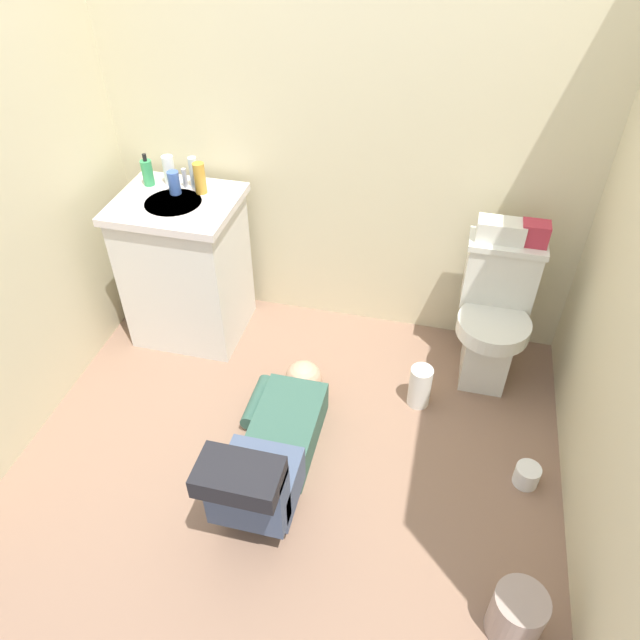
# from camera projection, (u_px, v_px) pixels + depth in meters

# --- Properties ---
(ground_plane) EXTENTS (2.93, 2.92, 0.04)m
(ground_plane) POSITION_uv_depth(u_px,v_px,m) (296.00, 440.00, 2.89)
(ground_plane) COLOR #8A6854
(wall_back) EXTENTS (2.59, 0.08, 2.40)m
(wall_back) POSITION_uv_depth(u_px,v_px,m) (345.00, 111.00, 2.84)
(wall_back) COLOR beige
(wall_back) RESTS_ON ground_plane
(toilet) EXTENTS (0.36, 0.46, 0.75)m
(toilet) POSITION_uv_depth(u_px,v_px,m) (493.00, 316.00, 2.99)
(toilet) COLOR silver
(toilet) RESTS_ON ground_plane
(vanity_cabinet) EXTENTS (0.60, 0.52, 0.82)m
(vanity_cabinet) POSITION_uv_depth(u_px,v_px,m) (186.00, 267.00, 3.22)
(vanity_cabinet) COLOR silver
(vanity_cabinet) RESTS_ON ground_plane
(faucet) EXTENTS (0.02, 0.02, 0.10)m
(faucet) POSITION_uv_depth(u_px,v_px,m) (185.00, 178.00, 3.03)
(faucet) COLOR silver
(faucet) RESTS_ON vanity_cabinet
(person_plumber) EXTENTS (0.39, 1.06, 0.52)m
(person_plumber) POSITION_uv_depth(u_px,v_px,m) (272.00, 449.00, 2.61)
(person_plumber) COLOR #33594C
(person_plumber) RESTS_ON ground_plane
(tissue_box) EXTENTS (0.22, 0.11, 0.10)m
(tissue_box) POSITION_uv_depth(u_px,v_px,m) (501.00, 230.00, 2.79)
(tissue_box) COLOR silver
(tissue_box) RESTS_ON toilet
(toiletry_bag) EXTENTS (0.12, 0.09, 0.11)m
(toiletry_bag) POSITION_uv_depth(u_px,v_px,m) (535.00, 233.00, 2.75)
(toiletry_bag) COLOR #B22D3F
(toiletry_bag) RESTS_ON toilet
(soap_dispenser) EXTENTS (0.06, 0.06, 0.17)m
(soap_dispenser) POSITION_uv_depth(u_px,v_px,m) (147.00, 172.00, 3.04)
(soap_dispenser) COLOR #369C59
(soap_dispenser) RESTS_ON vanity_cabinet
(bottle_white) EXTENTS (0.06, 0.06, 0.15)m
(bottle_white) POSITION_uv_depth(u_px,v_px,m) (169.00, 170.00, 3.04)
(bottle_white) COLOR white
(bottle_white) RESTS_ON vanity_cabinet
(bottle_blue) EXTENTS (0.06, 0.06, 0.12)m
(bottle_blue) POSITION_uv_depth(u_px,v_px,m) (174.00, 183.00, 2.97)
(bottle_blue) COLOR #3D60B0
(bottle_blue) RESTS_ON vanity_cabinet
(bottle_clear) EXTENTS (0.04, 0.04, 0.16)m
(bottle_clear) POSITION_uv_depth(u_px,v_px,m) (194.00, 172.00, 3.01)
(bottle_clear) COLOR silver
(bottle_clear) RESTS_ON vanity_cabinet
(bottle_amber) EXTENTS (0.06, 0.06, 0.16)m
(bottle_amber) POSITION_uv_depth(u_px,v_px,m) (200.00, 178.00, 2.97)
(bottle_amber) COLOR gold
(bottle_amber) RESTS_ON vanity_cabinet
(trash_can) EXTENTS (0.19, 0.19, 0.22)m
(trash_can) POSITION_uv_depth(u_px,v_px,m) (517.00, 614.00, 2.13)
(trash_can) COLOR #A18C82
(trash_can) RESTS_ON ground_plane
(paper_towel_roll) EXTENTS (0.11, 0.11, 0.23)m
(paper_towel_roll) POSITION_uv_depth(u_px,v_px,m) (420.00, 386.00, 2.97)
(paper_towel_roll) COLOR white
(paper_towel_roll) RESTS_ON ground_plane
(toilet_paper_roll) EXTENTS (0.11, 0.11, 0.10)m
(toilet_paper_roll) POSITION_uv_depth(u_px,v_px,m) (527.00, 476.00, 2.65)
(toilet_paper_roll) COLOR white
(toilet_paper_roll) RESTS_ON ground_plane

